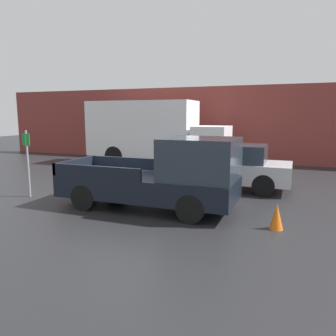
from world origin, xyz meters
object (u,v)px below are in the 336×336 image
object	(u,v)px
car	(227,166)
traffic_cone	(277,216)
pickup_truck	(165,177)
parking_sign	(28,160)
delivery_truck	(151,131)

from	to	relation	value
car	traffic_cone	bearing A→B (deg)	-63.97
pickup_truck	parking_sign	distance (m)	4.81
delivery_truck	traffic_cone	distance (m)	11.09
pickup_truck	delivery_truck	world-z (taller)	delivery_truck
pickup_truck	traffic_cone	size ratio (longest dim) A/B	8.08
pickup_truck	parking_sign	size ratio (longest dim) A/B	2.33
delivery_truck	parking_sign	size ratio (longest dim) A/B	3.45
car	delivery_truck	distance (m)	6.75
pickup_truck	parking_sign	world-z (taller)	parking_sign
pickup_truck	parking_sign	xyz separation A→B (m)	(-4.80, -0.26, 0.29)
delivery_truck	traffic_cone	xyz separation A→B (m)	(7.03, -8.43, -1.54)
parking_sign	traffic_cone	xyz separation A→B (m)	(7.94, -0.35, -0.94)
traffic_cone	delivery_truck	bearing A→B (deg)	129.83
delivery_truck	car	bearing A→B (deg)	-40.85
pickup_truck	traffic_cone	world-z (taller)	pickup_truck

